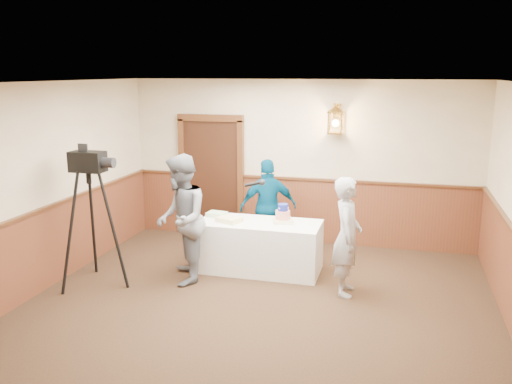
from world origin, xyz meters
TOP-DOWN VIEW (x-y plane):
  - ground at (0.00, 0.00)m, footprint 7.00×7.00m
  - room_shell at (-0.05, 0.45)m, footprint 6.02×7.02m
  - display_table at (-0.31, 1.90)m, footprint 1.80×0.80m
  - tiered_cake at (0.03, 1.98)m, footprint 0.34×0.34m
  - sheet_cake_yellow at (-0.74, 1.80)m, footprint 0.41×0.36m
  - sheet_cake_green at (-1.03, 2.05)m, footprint 0.31×0.26m
  - interviewer at (-1.26, 1.20)m, footprint 1.62×1.08m
  - baker at (1.02, 1.37)m, footprint 0.42×0.60m
  - assistant_p at (-0.37, 2.68)m, footprint 0.99×0.71m
  - tv_camera_rig at (-2.39, 0.77)m, footprint 0.74×0.69m

SIDE VIEW (x-z plane):
  - ground at x=0.00m, z-range 0.00..0.00m
  - display_table at x=-0.31m, z-range 0.00..0.75m
  - sheet_cake_green at x=-1.03m, z-range 0.75..0.81m
  - assistant_p at x=-0.37m, z-range 0.00..1.57m
  - sheet_cake_yellow at x=-0.74m, z-range 0.75..0.82m
  - baker at x=1.02m, z-range 0.00..1.59m
  - tv_camera_rig at x=-2.39m, z-range -0.10..1.79m
  - tiered_cake at x=0.03m, z-range 0.72..1.00m
  - interviewer at x=-1.26m, z-range 0.00..1.82m
  - room_shell at x=-0.05m, z-range 0.12..2.93m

